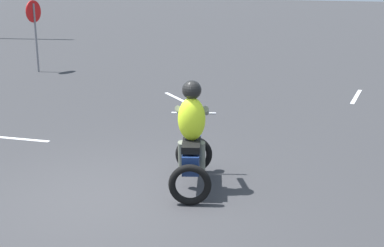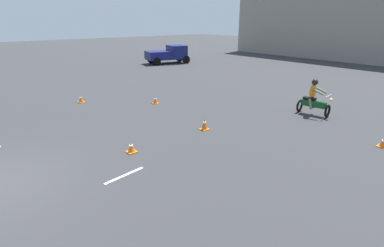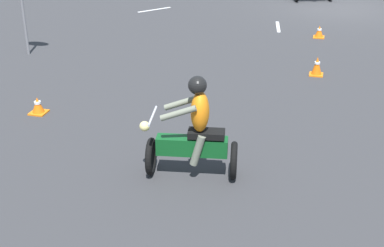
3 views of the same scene
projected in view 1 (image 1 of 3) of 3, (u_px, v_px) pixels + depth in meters
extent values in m
plane|color=#333335|center=(109.00, 199.00, 7.66)|extent=(120.00, 120.00, 0.00)
torus|color=black|center=(194.00, 154.00, 8.64)|extent=(0.31, 0.60, 0.60)
torus|color=black|center=(190.00, 185.00, 7.39)|extent=(0.31, 0.60, 0.60)
cube|color=navy|center=(192.00, 154.00, 7.95)|extent=(1.11, 0.62, 0.28)
cube|color=black|center=(191.00, 145.00, 7.68)|extent=(0.62, 0.44, 0.10)
cylinder|color=silver|center=(194.00, 113.00, 8.40)|extent=(0.29, 0.67, 0.04)
sphere|color=#F2E08C|center=(194.00, 122.00, 8.58)|extent=(0.21, 0.21, 0.16)
ellipsoid|color=#CCEA26|center=(192.00, 119.00, 7.68)|extent=(0.41, 0.47, 0.64)
cylinder|color=slate|center=(206.00, 111.00, 7.95)|extent=(0.54, 0.28, 0.27)
cylinder|color=slate|center=(179.00, 110.00, 7.97)|extent=(0.54, 0.28, 0.27)
cylinder|color=slate|center=(201.00, 157.00, 7.85)|extent=(0.27, 0.20, 0.51)
cylinder|color=slate|center=(182.00, 157.00, 7.86)|extent=(0.27, 0.20, 0.51)
sphere|color=black|center=(192.00, 90.00, 7.61)|extent=(0.36, 0.36, 0.28)
cylinder|color=slate|center=(36.00, 38.00, 17.27)|extent=(0.07, 0.07, 2.20)
cylinder|color=red|center=(33.00, 11.00, 17.05)|extent=(0.70, 0.03, 0.70)
cylinder|color=white|center=(33.00, 11.00, 17.06)|extent=(0.60, 0.01, 0.60)
cube|color=silver|center=(356.00, 96.00, 14.03)|extent=(1.79, 0.12, 0.01)
cube|color=silver|center=(176.00, 98.00, 13.91)|extent=(0.94, 1.09, 0.01)
cube|color=silver|center=(19.00, 139.00, 10.44)|extent=(0.29, 1.32, 0.01)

